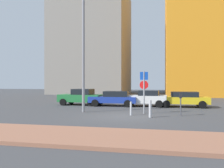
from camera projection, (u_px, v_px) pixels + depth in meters
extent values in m
plane|color=#424244|center=(122.00, 116.00, 15.04)|extent=(120.00, 120.00, 0.00)
cube|color=#9E664C|center=(96.00, 137.00, 9.00)|extent=(40.00, 3.14, 0.14)
cube|color=#237238|center=(80.00, 98.00, 22.82)|extent=(4.18, 2.03, 0.70)
cube|color=black|center=(83.00, 92.00, 22.75)|extent=(1.90, 1.77, 0.54)
cylinder|color=black|center=(63.00, 102.00, 22.29)|extent=(0.65, 0.25, 0.64)
cylinder|color=black|center=(71.00, 101.00, 24.06)|extent=(0.65, 0.25, 0.64)
cylinder|color=black|center=(91.00, 103.00, 21.58)|extent=(0.65, 0.25, 0.64)
cylinder|color=black|center=(97.00, 101.00, 23.35)|extent=(0.65, 0.25, 0.64)
cube|color=#1E389E|center=(113.00, 100.00, 21.83)|extent=(4.37, 1.76, 0.56)
cube|color=black|center=(116.00, 94.00, 21.76)|extent=(2.21, 1.62, 0.50)
cylinder|color=black|center=(95.00, 103.00, 21.28)|extent=(0.64, 0.22, 0.64)
cylinder|color=black|center=(100.00, 102.00, 23.00)|extent=(0.64, 0.22, 0.64)
cylinder|color=black|center=(128.00, 104.00, 20.66)|extent=(0.64, 0.22, 0.64)
cylinder|color=black|center=(130.00, 102.00, 22.38)|extent=(0.64, 0.22, 0.64)
cube|color=white|center=(145.00, 99.00, 21.52)|extent=(3.99, 1.94, 0.67)
cube|color=black|center=(149.00, 93.00, 21.43)|extent=(1.81, 1.72, 0.47)
cylinder|color=black|center=(129.00, 103.00, 20.98)|extent=(0.65, 0.24, 0.64)
cylinder|color=black|center=(132.00, 102.00, 22.72)|extent=(0.65, 0.24, 0.64)
cylinder|color=black|center=(159.00, 104.00, 20.33)|extent=(0.65, 0.24, 0.64)
cylinder|color=black|center=(160.00, 102.00, 22.08)|extent=(0.65, 0.24, 0.64)
cube|color=gold|center=(183.00, 100.00, 20.85)|extent=(4.33, 1.89, 0.59)
cube|color=black|center=(184.00, 94.00, 20.83)|extent=(2.28, 1.72, 0.45)
cylinder|color=black|center=(166.00, 104.00, 20.27)|extent=(0.64, 0.23, 0.64)
cylinder|color=black|center=(166.00, 102.00, 22.07)|extent=(0.64, 0.23, 0.64)
cylinder|color=black|center=(202.00, 105.00, 19.63)|extent=(0.64, 0.23, 0.64)
cylinder|color=black|center=(199.00, 103.00, 21.43)|extent=(0.64, 0.23, 0.64)
cylinder|color=gray|center=(144.00, 93.00, 16.36)|extent=(0.10, 0.10, 2.93)
cube|color=#1447B7|center=(144.00, 76.00, 16.35)|extent=(0.55, 0.04, 0.55)
cylinder|color=red|center=(144.00, 85.00, 16.36)|extent=(0.60, 0.03, 0.60)
cylinder|color=#4C4C51|center=(181.00, 107.00, 15.24)|extent=(0.08, 0.08, 1.16)
cube|color=black|center=(181.00, 96.00, 15.24)|extent=(0.18, 0.14, 0.28)
cylinder|color=gray|center=(83.00, 55.00, 17.19)|extent=(0.20, 0.20, 8.34)
cylinder|color=#B7B7BC|center=(150.00, 109.00, 14.56)|extent=(0.17, 0.17, 1.06)
cylinder|color=#B7B7BC|center=(131.00, 108.00, 15.56)|extent=(0.13, 0.13, 0.89)
cube|color=orange|center=(212.00, 21.00, 41.74)|extent=(15.82, 17.62, 26.09)
cube|color=gray|center=(92.00, 43.00, 48.12)|extent=(14.28, 13.32, 20.49)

